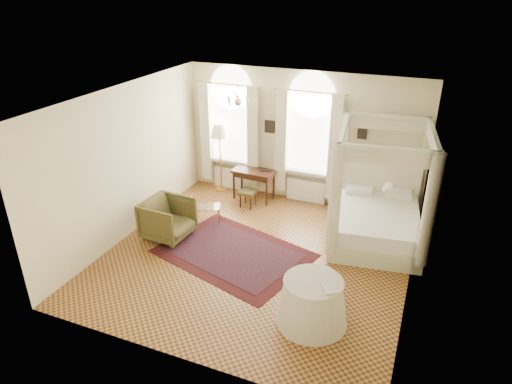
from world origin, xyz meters
TOP-DOWN VIEW (x-y plane):
  - ground at (0.00, 0.00)m, footprint 6.00×6.00m
  - room_walls at (0.00, 0.00)m, footprint 6.00×6.00m
  - window_left at (-1.90, 2.87)m, footprint 1.62×0.27m
  - window_right at (0.20, 2.87)m, footprint 1.62×0.27m
  - chandelier at (-0.90, 1.20)m, footprint 0.51×0.45m
  - wall_pictures at (0.09, 2.97)m, footprint 2.54×0.03m
  - canopy_bed at (2.15, 1.59)m, footprint 2.22×2.59m
  - nightstand at (2.26, 2.69)m, footprint 0.46×0.43m
  - nightstand_lamp at (2.21, 2.67)m, footprint 0.25×0.25m
  - writing_desk at (-1.09, 2.52)m, footprint 1.11×0.64m
  - laptop at (-0.82, 2.65)m, footprint 0.35×0.29m
  - stool at (-1.06, 2.05)m, footprint 0.39×0.39m
  - armchair at (-2.11, 0.03)m, footprint 1.03×1.01m
  - coffee_table at (-1.63, 0.98)m, footprint 0.69×0.60m
  - floor_lamp at (-2.12, 2.70)m, footprint 0.48×0.48m
  - oriental_rug at (-0.48, -0.06)m, footprint 3.45×2.88m
  - side_table at (1.59, -1.45)m, footprint 1.20×1.20m
  - book at (1.78, -1.63)m, footprint 0.34×0.36m

SIDE VIEW (x-z plane):
  - ground at x=0.00m, z-range 0.00..0.00m
  - oriental_rug at x=-0.48m, z-range 0.00..0.01m
  - nightstand at x=2.26m, z-range 0.00..0.58m
  - coffee_table at x=-1.63m, z-range 0.16..0.55m
  - stool at x=-1.06m, z-range 0.14..0.58m
  - side_table at x=1.59m, z-range -0.01..0.81m
  - armchair at x=-2.11m, z-range 0.00..0.89m
  - canopy_bed at x=2.15m, z-range -0.69..1.85m
  - writing_desk at x=-1.09m, z-range 0.28..1.08m
  - laptop at x=-0.82m, z-range 0.80..0.82m
  - nightstand_lamp at x=2.21m, z-range 0.64..1.01m
  - book at x=1.78m, z-range 0.82..0.85m
  - window_left at x=-1.90m, z-range -0.16..3.13m
  - window_right at x=0.20m, z-range -0.16..3.13m
  - floor_lamp at x=-2.12m, z-range 0.66..2.51m
  - wall_pictures at x=0.09m, z-range 1.70..2.09m
  - room_walls at x=0.00m, z-range -1.02..4.98m
  - chandelier at x=-0.90m, z-range 2.66..3.16m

